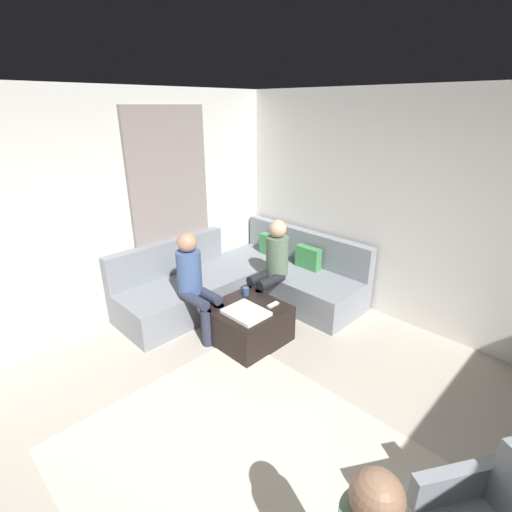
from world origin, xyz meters
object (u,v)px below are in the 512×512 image
Objects in this scene: ottoman at (248,323)px; sectional_couch at (245,281)px; game_remote at (273,305)px; person_on_couch_back at (272,263)px; coffee_mug at (246,291)px; person_on_couch_side at (195,280)px.

sectional_couch is at bearing 138.13° from ottoman.
sectional_couch is at bearing 155.22° from game_remote.
ottoman is at bearing -41.87° from sectional_couch.
person_on_couch_back is (-0.45, 0.46, 0.23)m from game_remote.
sectional_couch reaches higher than game_remote.
ottoman is 8.00× the size of coffee_mug.
coffee_mug reaches higher than ottoman.
game_remote is at bearing 125.27° from person_on_couch_side.
person_on_couch_side is (-0.33, -0.48, 0.19)m from coffee_mug.
person_on_couch_side is at bearing 74.06° from person_on_couch_back.
person_on_couch_back is (-0.05, 0.50, 0.19)m from coffee_mug.
person_on_couch_side reaches higher than game_remote.
ottoman is 0.63× the size of person_on_couch_back.
game_remote is at bearing -24.78° from sectional_couch.
ottoman is (0.70, -0.63, -0.07)m from sectional_couch.
ottoman is 0.38m from coffee_mug.
person_on_couch_side reaches higher than sectional_couch.
ottoman is 5.07× the size of game_remote.
game_remote is at bearing 50.71° from ottoman.
coffee_mug is (0.48, -0.45, 0.19)m from sectional_couch.
person_on_couch_back is at bearing 111.73° from ottoman.
coffee_mug is 0.61m from person_on_couch_side.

